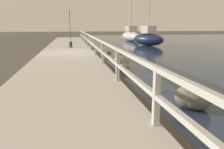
% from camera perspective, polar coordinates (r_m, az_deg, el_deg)
% --- Properties ---
extents(ground_plane, '(120.00, 120.00, 0.00)m').
position_cam_1_polar(ground_plane, '(13.53, -11.53, 4.59)').
color(ground_plane, '#4C473D').
extents(dock_walkway, '(3.26, 36.00, 0.26)m').
position_cam_1_polar(dock_walkway, '(13.51, -11.55, 5.14)').
color(dock_walkway, beige).
rests_on(dock_walkway, ground).
extents(railing, '(0.10, 32.50, 0.95)m').
position_cam_1_polar(railing, '(13.50, -5.11, 8.67)').
color(railing, beige).
rests_on(railing, dock_walkway).
extents(boulder_near_dock, '(0.70, 0.63, 0.52)m').
position_cam_1_polar(boulder_near_dock, '(5.24, 19.70, -5.54)').
color(boulder_near_dock, slate).
rests_on(boulder_near_dock, ground).
extents(boulder_mid_strip, '(0.58, 0.52, 0.43)m').
position_cam_1_polar(boulder_mid_strip, '(13.24, 2.99, 5.60)').
color(boulder_mid_strip, slate).
rests_on(boulder_mid_strip, ground).
extents(boulder_upstream, '(0.43, 0.38, 0.32)m').
position_cam_1_polar(boulder_upstream, '(13.66, -1.06, 5.59)').
color(boulder_upstream, '#666056').
rests_on(boulder_upstream, ground).
extents(boulder_far_strip, '(0.71, 0.64, 0.53)m').
position_cam_1_polar(boulder_far_strip, '(9.82, 2.47, 3.46)').
color(boulder_far_strip, gray).
rests_on(boulder_far_strip, ground).
extents(boulder_water_edge, '(0.68, 0.62, 0.51)m').
position_cam_1_polar(boulder_water_edge, '(5.20, 21.26, -5.84)').
color(boulder_water_edge, '#666056').
rests_on(boulder_water_edge, ground).
extents(boulder_downstream, '(0.44, 0.40, 0.33)m').
position_cam_1_polar(boulder_downstream, '(9.07, 3.19, 2.03)').
color(boulder_downstream, gray).
rests_on(boulder_downstream, ground).
extents(mooring_bollard, '(0.23, 0.23, 0.47)m').
position_cam_1_polar(mooring_bollard, '(16.61, -10.73, 7.77)').
color(mooring_bollard, '#333338').
rests_on(mooring_bollard, dock_walkway).
extents(dock_lamp, '(0.28, 0.28, 3.46)m').
position_cam_1_polar(dock_lamp, '(26.01, -11.02, 14.61)').
color(dock_lamp, '#514C47').
rests_on(dock_lamp, dock_walkway).
extents(sailboat_white, '(1.62, 5.76, 5.02)m').
position_cam_1_polar(sailboat_white, '(27.15, 4.94, 10.15)').
color(sailboat_white, white).
rests_on(sailboat_white, water_surface).
extents(sailboat_navy, '(2.93, 3.93, 6.17)m').
position_cam_1_polar(sailboat_navy, '(20.93, 9.43, 9.30)').
color(sailboat_navy, '#192347').
rests_on(sailboat_navy, water_surface).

